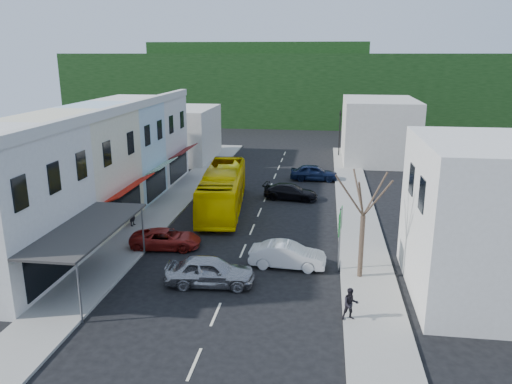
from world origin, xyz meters
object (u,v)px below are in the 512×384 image
object	(u,v)px
pedestrian_left	(132,214)
direction_sign	(340,240)
street_tree	(363,216)
bus	(223,191)
car_red	(166,238)
traffic_signal	(340,134)
car_silver	(210,273)
pedestrian_right	(351,303)
car_white	(288,256)

from	to	relation	value
pedestrian_left	direction_sign	world-z (taller)	direction_sign
pedestrian_left	street_tree	size ratio (longest dim) A/B	0.23
bus	car_red	xyz separation A→B (m)	(-2.00, -8.40, -0.85)
pedestrian_left	traffic_signal	xyz separation A→B (m)	(15.10, 27.88, 1.77)
direction_sign	bus	bearing A→B (deg)	136.94
car_silver	street_tree	distance (m)	8.72
car_red	pedestrian_right	world-z (taller)	pedestrian_right
pedestrian_right	direction_sign	bearing A→B (deg)	80.35
car_red	car_silver	bearing A→B (deg)	-145.90
street_tree	pedestrian_right	bearing A→B (deg)	-98.70
car_red	street_tree	distance (m)	12.67
car_silver	pedestrian_left	bearing A→B (deg)	38.13
pedestrian_right	street_tree	xyz separation A→B (m)	(0.73, 4.80, 2.64)
car_silver	street_tree	size ratio (longest dim) A/B	0.60
pedestrian_right	car_silver	bearing A→B (deg)	144.49
car_red	traffic_signal	distance (m)	33.45
pedestrian_left	direction_sign	xyz separation A→B (m)	(14.39, -5.51, 0.88)
car_red	traffic_signal	size ratio (longest dim) A/B	0.83
car_red	traffic_signal	bearing A→B (deg)	-25.91
car_silver	direction_sign	xyz separation A→B (m)	(6.84, 2.74, 1.18)
street_tree	traffic_signal	distance (m)	34.22
car_white	pedestrian_right	size ratio (longest dim) A/B	2.59
car_white	direction_sign	size ratio (longest dim) A/B	1.17
car_silver	street_tree	world-z (taller)	street_tree
pedestrian_left	traffic_signal	size ratio (longest dim) A/B	0.31
direction_sign	street_tree	size ratio (longest dim) A/B	0.52
car_red	pedestrian_left	size ratio (longest dim) A/B	2.71
bus	car_silver	xyz separation A→B (m)	(2.00, -13.20, -0.85)
car_white	traffic_signal	world-z (taller)	traffic_signal
car_white	traffic_signal	size ratio (longest dim) A/B	0.80
car_white	direction_sign	distance (m)	3.16
street_tree	traffic_signal	bearing A→B (deg)	90.73
direction_sign	traffic_signal	size ratio (longest dim) A/B	0.68
car_white	traffic_signal	bearing A→B (deg)	-3.00
pedestrian_right	car_red	bearing A→B (deg)	131.82
car_silver	pedestrian_left	world-z (taller)	pedestrian_left
car_red	traffic_signal	xyz separation A→B (m)	(11.55, 31.33, 2.07)
car_white	pedestrian_right	bearing A→B (deg)	-146.89
pedestrian_right	traffic_signal	xyz separation A→B (m)	(0.30, 39.01, 1.77)
bus	car_red	bearing A→B (deg)	-109.20
car_silver	car_red	bearing A→B (deg)	35.45
pedestrian_right	traffic_signal	distance (m)	39.05
pedestrian_right	pedestrian_left	bearing A→B (deg)	129.21
bus	pedestrian_right	size ratio (longest dim) A/B	6.82
car_silver	pedestrian_left	distance (m)	11.19
car_silver	car_white	distance (m)	4.89
car_silver	traffic_signal	world-z (taller)	traffic_signal
pedestrian_right	car_white	bearing A→B (deg)	106.02
car_silver	pedestrian_left	size ratio (longest dim) A/B	2.59
bus	street_tree	xyz separation A→B (m)	(9.98, -11.28, 2.09)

